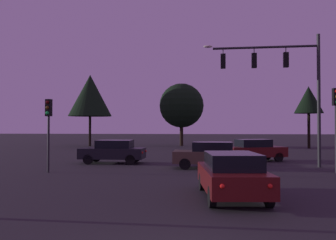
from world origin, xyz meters
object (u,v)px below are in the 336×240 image
Objects in this scene: car_nearside_lane at (232,174)px; car_far_lane at (255,150)px; traffic_light_corner_right at (48,120)px; tree_right_cluster at (181,106)px; tree_behind_sign at (90,96)px; traffic_signal_mast_arm at (283,75)px; tree_left_far at (309,100)px; traffic_light_corner_left at (336,113)px; car_crossing_right at (113,151)px; car_crossing_left at (210,155)px.

car_nearside_lane is 1.02× the size of car_far_lane.
car_far_lane is at bearing 30.84° from traffic_light_corner_right.
traffic_light_corner_right is at bearing -102.25° from tree_right_cluster.
car_far_lane is 25.04m from tree_behind_sign.
tree_left_far is (7.08, 18.27, -0.14)m from traffic_signal_mast_arm.
car_nearside_lane is at bearing -131.32° from traffic_light_corner_left.
tree_left_far is at bearing 61.31° from car_far_lane.
traffic_light_corner_left is 0.50× the size of tree_behind_sign.
tree_left_far is 14.85m from tree_right_cluster.
car_nearside_lane is (-3.89, -9.42, -4.70)m from traffic_signal_mast_arm.
traffic_light_corner_left reaches higher than car_nearside_lane.
car_crossing_right is (-10.64, 0.97, -4.70)m from traffic_signal_mast_arm.
car_nearside_lane is 31.90m from tree_right_cluster.
car_crossing_left is at bearing 93.38° from car_nearside_lane.
tree_behind_sign is at bearing -171.69° from tree_right_cluster.
traffic_signal_mast_arm reaches higher than car_crossing_left.
car_nearside_lane is 30.13m from tree_left_far.
traffic_signal_mast_arm is 1.77× the size of car_nearside_lane.
car_nearside_lane is at bearing -32.09° from traffic_light_corner_right.
tree_left_far is (17.71, 17.30, 4.57)m from car_crossing_right.
car_far_lane is (-3.23, 5.87, -2.32)m from traffic_light_corner_left.
traffic_light_corner_right is (-14.96, -1.14, -0.37)m from traffic_light_corner_left.
tree_left_far is 0.88× the size of tree_right_cluster.
traffic_light_corner_left is at bearing -51.96° from traffic_signal_mast_arm.
tree_left_far is at bearing 47.84° from traffic_light_corner_right.
traffic_light_corner_right is at bearing -132.16° from tree_left_far.
traffic_light_corner_left is at bearing -15.88° from car_crossing_right.
traffic_signal_mast_arm is 1.87× the size of car_crossing_left.
car_crossing_left is at bearing -164.49° from traffic_signal_mast_arm.
traffic_light_corner_left is at bearing 4.35° from traffic_light_corner_right.
tree_left_far is (25.66, -2.09, -0.92)m from tree_behind_sign.
tree_left_far is at bearing 76.54° from traffic_light_corner_left.
tree_right_cluster is at bearing 97.16° from car_crossing_left.
traffic_signal_mast_arm reaches higher than traffic_light_corner_right.
car_far_lane is at bearing -118.69° from tree_left_far.
traffic_signal_mast_arm is at bearing -111.17° from tree_left_far.
tree_right_cluster reaches higher than tree_left_far.
car_crossing_left is 23.06m from tree_left_far.
traffic_signal_mast_arm is 1.01× the size of tree_right_cluster.
tree_left_far reaches higher than car_far_lane.
car_crossing_right is (-6.74, 10.39, -0.00)m from car_nearside_lane.
car_far_lane is 17.75m from tree_left_far.
car_nearside_lane and car_crossing_right have the same top height.
traffic_light_corner_left reaches higher than car_crossing_left.
tree_behind_sign is 25.76m from tree_left_far.
car_far_lane is 0.50× the size of tree_behind_sign.
traffic_signal_mast_arm reaches higher than tree_left_far.
traffic_light_corner_left is 1.04× the size of car_crossing_right.
car_crossing_left is at bearing 16.77° from traffic_light_corner_right.
car_crossing_left is 23.79m from tree_right_cluster.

